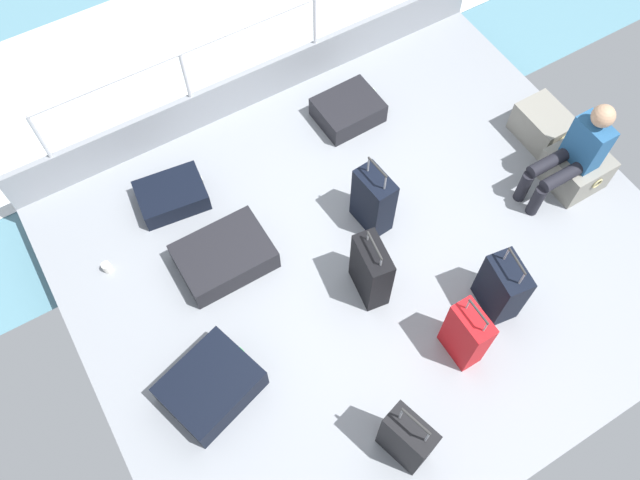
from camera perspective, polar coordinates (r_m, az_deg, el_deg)
ground_plane at (r=5.84m, az=4.61°, el=-1.67°), size 4.40×5.20×0.06m
gunwale_port at (r=6.73m, az=-5.66°, el=13.57°), size 0.06×5.20×0.45m
railing_port at (r=6.33m, az=-6.11°, el=16.98°), size 0.04×4.20×1.02m
sea_wake at (r=8.08m, az=-10.29°, el=17.08°), size 12.00×12.00×0.01m
cargo_crate_0 at (r=6.79m, az=19.13°, el=9.61°), size 0.56×0.39×0.34m
cargo_crate_1 at (r=6.55m, az=21.71°, el=5.93°), size 0.54×0.50×0.37m
passenger_seated at (r=6.16m, az=21.65°, el=7.24°), size 0.34×0.66×1.07m
suitcase_0 at (r=5.73m, az=-8.48°, el=-1.44°), size 0.59×0.82×0.24m
suitcase_1 at (r=6.62m, az=2.50°, el=11.45°), size 0.52×0.63×0.23m
suitcase_2 at (r=5.38m, az=4.54°, el=-2.73°), size 0.44×0.26×0.78m
suitcase_3 at (r=5.73m, az=4.74°, el=3.51°), size 0.39×0.25×0.85m
suitcase_4 at (r=5.28m, az=-9.66°, el=-12.66°), size 0.76×0.85×0.27m
suitcase_5 at (r=5.53m, az=15.83°, el=-4.06°), size 0.42×0.30×0.79m
suitcase_6 at (r=4.95m, az=7.69°, el=-17.10°), size 0.42×0.30×0.87m
suitcase_7 at (r=5.27m, az=12.84°, el=-8.19°), size 0.35×0.20×0.80m
suitcase_8 at (r=6.17m, az=-13.01°, el=3.88°), size 0.53×0.67×0.21m
paper_cup at (r=6.00m, az=-18.38°, el=-2.31°), size 0.08×0.08×0.10m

